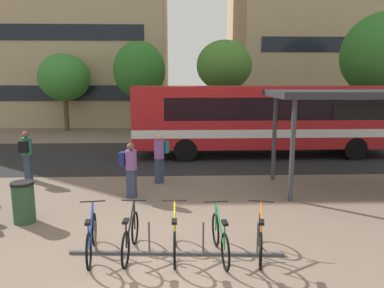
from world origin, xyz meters
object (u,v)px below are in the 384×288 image
object	(u,v)px
parked_bicycle_yellow_2	(175,237)
street_tree_1	(139,70)
commuter_teal_pack_1	(160,155)
street_tree_3	(64,78)
city_bus	(264,117)
commuter_navy_pack_3	(130,166)
parked_bicycle_green_3	(220,239)
street_tree_0	(224,66)
transit_shelter	(377,97)
parked_bicycle_black_1	(131,237)
parked_bicycle_orange_4	(260,238)
parked_bicycle_blue_0	(92,238)
trash_bin	(24,202)
commuter_black_pack_2	(27,152)

from	to	relation	value
parked_bicycle_yellow_2	street_tree_1	world-z (taller)	street_tree_1
commuter_teal_pack_1	street_tree_3	distance (m)	15.09
city_bus	commuter_navy_pack_3	world-z (taller)	city_bus
parked_bicycle_green_3	street_tree_0	world-z (taller)	street_tree_0
transit_shelter	street_tree_3	distance (m)	19.73
parked_bicycle_black_1	transit_shelter	world-z (taller)	transit_shelter
parked_bicycle_yellow_2	parked_bicycle_orange_4	xyz separation A→B (m)	(1.70, -0.10, 0.00)
parked_bicycle_orange_4	street_tree_0	xyz separation A→B (m)	(1.10, 15.36, 3.91)
parked_bicycle_yellow_2	street_tree_3	xyz separation A→B (m)	(-7.61, 18.35, 3.24)
transit_shelter	street_tree_0	bearing A→B (deg)	108.89
street_tree_0	parked_bicycle_blue_0	bearing A→B (deg)	-106.27
transit_shelter	street_tree_3	xyz separation A→B (m)	(-13.82, 14.07, 0.66)
parked_bicycle_green_3	street_tree_3	bearing A→B (deg)	20.20
city_bus	parked_bicycle_orange_4	distance (m)	10.19
city_bus	street_tree_3	size ratio (longest dim) A/B	2.31
transit_shelter	commuter_navy_pack_3	bearing A→B (deg)	-174.12
commuter_navy_pack_3	street_tree_0	bearing A→B (deg)	83.41
commuter_navy_pack_3	street_tree_1	size ratio (longest dim) A/B	0.28
city_bus	parked_bicycle_blue_0	bearing A→B (deg)	59.40
parked_bicycle_yellow_2	street_tree_3	distance (m)	20.13
parked_bicycle_blue_0	transit_shelter	distance (m)	9.31
city_bus	parked_bicycle_green_3	bearing A→B (deg)	72.06
parked_bicycle_blue_0	commuter_teal_pack_1	distance (m)	5.41
city_bus	parked_bicycle_blue_0	size ratio (longest dim) A/B	7.02
trash_bin	street_tree_1	bearing A→B (deg)	85.20
commuter_navy_pack_3	trash_bin	size ratio (longest dim) A/B	1.61
parked_bicycle_blue_0	commuter_black_pack_2	bearing A→B (deg)	24.35
city_bus	parked_bicycle_blue_0	xyz separation A→B (m)	(-5.66, -9.72, -1.39)
parked_bicycle_black_1	street_tree_3	world-z (taller)	street_tree_3
parked_bicycle_black_1	street_tree_0	distance (m)	16.13
parked_bicycle_orange_4	trash_bin	xyz separation A→B (m)	(-5.44, 1.96, 0.13)
street_tree_1	trash_bin	bearing A→B (deg)	-94.80
parked_bicycle_blue_0	street_tree_3	xyz separation A→B (m)	(-5.96, 18.34, 3.24)
trash_bin	parked_bicycle_blue_0	bearing A→B (deg)	-41.64
transit_shelter	commuter_teal_pack_1	size ratio (longest dim) A/B	3.85
commuter_black_pack_2	parked_bicycle_black_1	bearing A→B (deg)	-144.04
parked_bicycle_green_3	street_tree_1	xyz separation A→B (m)	(-3.34, 17.35, 3.69)
commuter_navy_pack_3	parked_bicycle_green_3	bearing A→B (deg)	-46.09
parked_bicycle_blue_0	parked_bicycle_black_1	xyz separation A→B (m)	(0.77, 0.04, 0.00)
city_bus	street_tree_1	bearing A→B (deg)	-49.73
parked_bicycle_black_1	commuter_black_pack_2	distance (m)	7.12
city_bus	street_tree_3	distance (m)	14.59
street_tree_0	parked_bicycle_yellow_2	bearing A→B (deg)	-100.41
commuter_teal_pack_1	commuter_black_pack_2	xyz separation A→B (m)	(-4.62, 0.43, 0.02)
commuter_black_pack_2	street_tree_1	size ratio (longest dim) A/B	0.29
commuter_black_pack_2	street_tree_1	distance (m)	12.26
trash_bin	parked_bicycle_orange_4	bearing A→B (deg)	-19.84
city_bus	commuter_navy_pack_3	size ratio (longest dim) A/B	7.25
city_bus	street_tree_0	distance (m)	6.19
street_tree_1	commuter_black_pack_2	bearing A→B (deg)	-103.31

